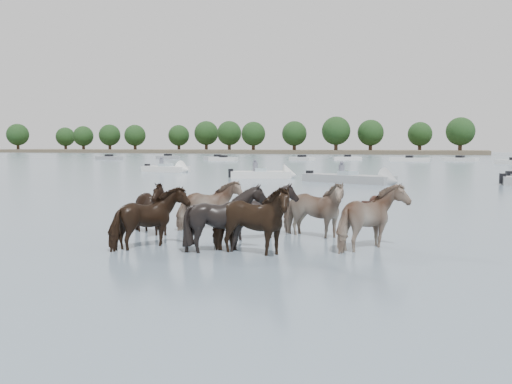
% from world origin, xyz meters
% --- Properties ---
extents(ground, '(400.00, 400.00, 0.00)m').
position_xyz_m(ground, '(0.00, 0.00, 0.00)').
color(ground, slate).
rests_on(ground, ground).
extents(shoreline, '(160.00, 30.00, 1.00)m').
position_xyz_m(shoreline, '(-70.00, 150.00, 0.50)').
color(shoreline, '#4C4233').
rests_on(shoreline, ground).
extents(pony_herd, '(7.44, 4.58, 1.62)m').
position_xyz_m(pony_herd, '(1.44, 2.42, 0.61)').
color(pony_herd, black).
rests_on(pony_herd, ground).
extents(swimming_pony, '(0.72, 0.44, 0.44)m').
position_xyz_m(swimming_pony, '(2.78, 12.24, 0.10)').
color(swimming_pony, black).
rests_on(swimming_pony, ground).
extents(motorboat_a, '(4.84, 3.31, 1.92)m').
position_xyz_m(motorboat_a, '(-6.84, 27.18, 0.23)').
color(motorboat_a, silver).
rests_on(motorboat_a, ground).
extents(motorboat_b, '(6.45, 3.78, 1.92)m').
position_xyz_m(motorboat_b, '(-0.07, 24.13, 0.22)').
color(motorboat_b, gray).
rests_on(motorboat_b, ground).
extents(motorboat_f, '(4.88, 2.33, 1.92)m').
position_xyz_m(motorboat_f, '(-17.85, 32.68, 0.23)').
color(motorboat_f, silver).
rests_on(motorboat_f, ground).
extents(distant_flotilla, '(106.73, 28.13, 0.93)m').
position_xyz_m(distant_flotilla, '(1.88, 74.98, 0.26)').
color(distant_flotilla, gray).
rests_on(distant_flotilla, ground).
extents(treeline, '(151.95, 21.85, 10.31)m').
position_xyz_m(treeline, '(-68.76, 148.76, 5.86)').
color(treeline, '#382619').
rests_on(treeline, ground).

